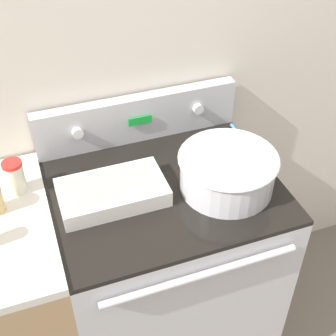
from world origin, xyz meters
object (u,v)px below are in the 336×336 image
object	(u,v)px
mixing_bowl	(227,170)
spice_jar_red_cap	(15,177)
casserole_dish	(112,191)
ladle	(262,157)

from	to	relation	value
mixing_bowl	spice_jar_red_cap	bearing A→B (deg)	162.78
mixing_bowl	casserole_dish	xyz separation A→B (m)	(-0.38, 0.07, -0.04)
mixing_bowl	ladle	xyz separation A→B (m)	(0.18, 0.07, -0.05)
casserole_dish	spice_jar_red_cap	bearing A→B (deg)	155.04
casserole_dish	spice_jar_red_cap	size ratio (longest dim) A/B	2.89
ladle	spice_jar_red_cap	distance (m)	0.86
ladle	spice_jar_red_cap	size ratio (longest dim) A/B	2.52
ladle	spice_jar_red_cap	bearing A→B (deg)	170.97
mixing_bowl	ladle	bearing A→B (deg)	22.24
casserole_dish	spice_jar_red_cap	xyz separation A→B (m)	(-0.29, 0.13, 0.04)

